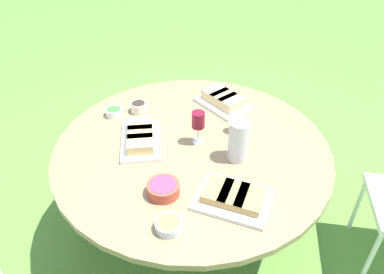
% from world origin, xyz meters
% --- Properties ---
extents(ground_plane, '(40.00, 40.00, 0.00)m').
position_xyz_m(ground_plane, '(0.00, 0.00, 0.00)').
color(ground_plane, '#5B8C38').
extents(dining_table, '(1.49, 1.49, 0.72)m').
position_xyz_m(dining_table, '(0.00, 0.00, 0.63)').
color(dining_table, '#4C4C51').
rests_on(dining_table, ground_plane).
extents(water_pitcher, '(0.11, 0.10, 0.23)m').
position_xyz_m(water_pitcher, '(0.03, -0.25, 0.83)').
color(water_pitcher, silver).
rests_on(water_pitcher, dining_table).
extents(wine_glass, '(0.07, 0.07, 0.19)m').
position_xyz_m(wine_glass, '(0.04, -0.01, 0.86)').
color(wine_glass, silver).
rests_on(wine_glass, dining_table).
extents(platter_bread_main, '(0.41, 0.38, 0.07)m').
position_xyz_m(platter_bread_main, '(-0.11, 0.26, 0.75)').
color(platter_bread_main, white).
rests_on(platter_bread_main, dining_table).
extents(platter_charcuterie, '(0.30, 0.37, 0.06)m').
position_xyz_m(platter_charcuterie, '(-0.26, -0.36, 0.74)').
color(platter_charcuterie, white).
rests_on(platter_charcuterie, dining_table).
extents(platter_sandwich_side, '(0.32, 0.38, 0.08)m').
position_xyz_m(platter_sandwich_side, '(0.46, 0.04, 0.75)').
color(platter_sandwich_side, white).
rests_on(platter_sandwich_side, dining_table).
extents(bowl_fries, '(0.12, 0.12, 0.04)m').
position_xyz_m(bowl_fries, '(-0.54, -0.20, 0.74)').
color(bowl_fries, silver).
rests_on(bowl_fries, dining_table).
extents(bowl_salad, '(0.10, 0.10, 0.04)m').
position_xyz_m(bowl_salad, '(0.03, 0.56, 0.74)').
color(bowl_salad, white).
rests_on(bowl_salad, dining_table).
extents(bowl_olives, '(0.10, 0.10, 0.06)m').
position_xyz_m(bowl_olives, '(0.13, 0.45, 0.75)').
color(bowl_olives, beige).
rests_on(bowl_olives, dining_table).
extents(bowl_dip_red, '(0.15, 0.15, 0.06)m').
position_xyz_m(bowl_dip_red, '(-0.37, -0.06, 0.75)').
color(bowl_dip_red, '#B74733').
rests_on(bowl_dip_red, dining_table).
extents(cup_water_near, '(0.07, 0.07, 0.11)m').
position_xyz_m(cup_water_near, '(0.24, -0.15, 0.77)').
color(cup_water_near, silver).
rests_on(cup_water_near, dining_table).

